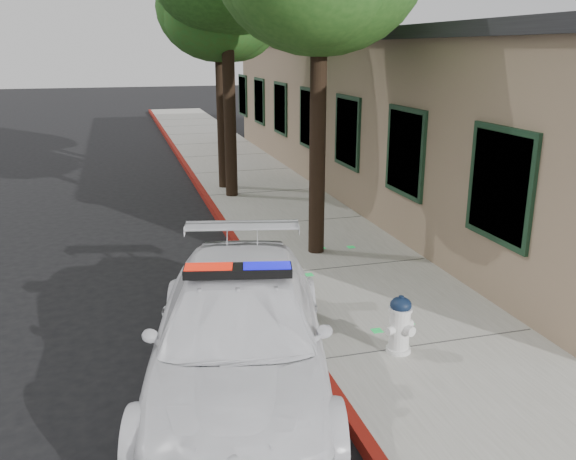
# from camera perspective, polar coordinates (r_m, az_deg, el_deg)

# --- Properties ---
(ground) EXTENTS (120.00, 120.00, 0.00)m
(ground) POSITION_cam_1_polar(r_m,az_deg,el_deg) (7.62, 2.10, -13.32)
(ground) COLOR black
(ground) RESTS_ON ground
(sidewalk) EXTENTS (3.20, 60.00, 0.15)m
(sidewalk) POSITION_cam_1_polar(r_m,az_deg,el_deg) (10.64, 5.33, -3.88)
(sidewalk) COLOR gray
(sidewalk) RESTS_ON ground
(red_curb) EXTENTS (0.14, 60.00, 0.16)m
(red_curb) POSITION_cam_1_polar(r_m,az_deg,el_deg) (10.21, -2.78, -4.70)
(red_curb) COLOR maroon
(red_curb) RESTS_ON ground
(clapboard_building) EXTENTS (7.30, 20.89, 4.24)m
(clapboard_building) POSITION_cam_1_polar(r_m,az_deg,el_deg) (17.68, 14.12, 10.83)
(clapboard_building) COLOR #9E8267
(clapboard_building) RESTS_ON ground
(police_car) EXTENTS (3.03, 5.23, 1.55)m
(police_car) POSITION_cam_1_polar(r_m,az_deg,el_deg) (6.95, -4.62, -9.82)
(police_car) COLOR white
(police_car) RESTS_ON ground
(fire_hydrant) EXTENTS (0.43, 0.38, 0.76)m
(fire_hydrant) POSITION_cam_1_polar(r_m,az_deg,el_deg) (7.71, 10.59, -8.78)
(fire_hydrant) COLOR white
(fire_hydrant) RESTS_ON sidewalk
(street_tree_far) EXTENTS (3.25, 3.29, 6.04)m
(street_tree_far) POSITION_cam_1_polar(r_m,az_deg,el_deg) (16.43, -6.42, 19.77)
(street_tree_far) COLOR black
(street_tree_far) RESTS_ON sidewalk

